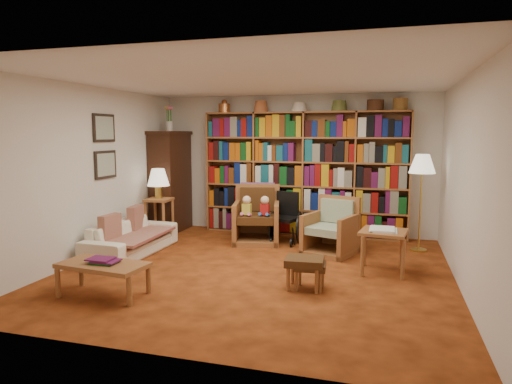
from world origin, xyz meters
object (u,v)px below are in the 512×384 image
(armchair_leather, at_px, (258,218))
(side_table_papers, at_px, (383,237))
(floor_lamp, at_px, (422,168))
(side_table_lamp, at_px, (159,209))
(wheelchair, at_px, (286,219))
(footstool_a, at_px, (310,268))
(coffee_table, at_px, (103,267))
(sofa, at_px, (132,238))
(footstool_b, at_px, (304,263))
(armchair_sage, at_px, (331,232))

(armchair_leather, bearing_deg, side_table_papers, -31.53)
(armchair_leather, relative_size, floor_lamp, 0.64)
(armchair_leather, xyz_separation_m, side_table_papers, (2.06, -1.26, 0.09))
(side_table_lamp, height_order, wheelchair, wheelchair)
(footstool_a, bearing_deg, wheelchair, 109.20)
(wheelchair, xyz_separation_m, coffee_table, (-1.42, -3.09, -0.05))
(side_table_lamp, height_order, armchair_leather, armchair_leather)
(side_table_lamp, bearing_deg, footstool_a, -32.39)
(sofa, bearing_deg, side_table_lamp, 6.17)
(wheelchair, relative_size, floor_lamp, 0.56)
(sofa, xyz_separation_m, floor_lamp, (4.19, 1.42, 1.05))
(armchair_leather, height_order, footstool_b, armchair_leather)
(armchair_sage, height_order, footstool_b, armchair_sage)
(sofa, distance_m, floor_lamp, 4.55)
(armchair_leather, relative_size, footstool_b, 2.07)
(floor_lamp, distance_m, footstool_b, 2.82)
(armchair_leather, distance_m, coffee_table, 3.16)
(side_table_papers, xyz_separation_m, footstool_a, (-0.81, -0.89, -0.23))
(sofa, bearing_deg, armchair_sage, -71.12)
(armchair_leather, height_order, side_table_papers, armchair_leather)
(armchair_sage, bearing_deg, sofa, -161.95)
(armchair_leather, xyz_separation_m, footstool_b, (1.18, -2.17, -0.09))
(armchair_sage, relative_size, coffee_table, 0.87)
(side_table_lamp, xyz_separation_m, footstool_a, (2.95, -1.87, -0.26))
(footstool_b, relative_size, coffee_table, 0.45)
(floor_lamp, relative_size, footstool_b, 3.21)
(floor_lamp, bearing_deg, wheelchair, 179.75)
(side_table_papers, bearing_deg, armchair_leather, 148.47)
(wheelchair, relative_size, footstool_a, 2.14)
(armchair_sage, relative_size, footstool_a, 2.30)
(armchair_leather, bearing_deg, sofa, -139.92)
(coffee_table, bearing_deg, side_table_lamp, 105.41)
(sofa, relative_size, side_table_lamp, 2.45)
(floor_lamp, bearing_deg, footstool_b, -122.19)
(footstool_a, bearing_deg, footstool_b, -169.93)
(armchair_sage, bearing_deg, coffee_table, -130.58)
(armchair_leather, xyz_separation_m, floor_lamp, (2.58, 0.06, 0.90))
(armchair_leather, height_order, armchair_sage, armchair_leather)
(sofa, height_order, floor_lamp, floor_lamp)
(armchair_sage, relative_size, wheelchair, 1.08)
(side_table_papers, xyz_separation_m, footstool_b, (-0.88, -0.91, -0.18))
(floor_lamp, bearing_deg, side_table_lamp, -175.38)
(sofa, distance_m, armchair_sage, 3.03)
(side_table_papers, height_order, footstool_b, side_table_papers)
(sofa, distance_m, footstool_b, 2.90)
(armchair_leather, bearing_deg, side_table_lamp, -170.57)
(sofa, bearing_deg, footstool_a, -104.92)
(wheelchair, bearing_deg, armchair_sage, -31.02)
(wheelchair, distance_m, footstool_b, 2.35)
(floor_lamp, xyz_separation_m, coffee_table, (-3.54, -3.08, -0.97))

